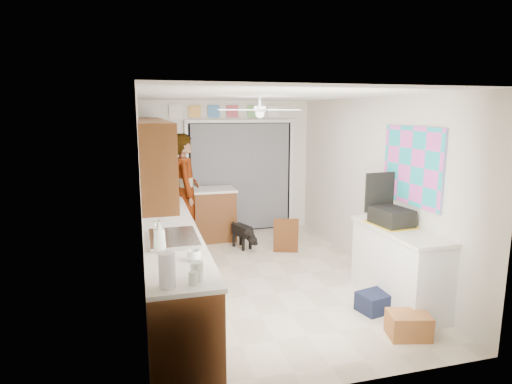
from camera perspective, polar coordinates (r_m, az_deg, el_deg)
floor at (r=6.14m, az=0.99°, el=-11.28°), size 5.00×5.00×0.00m
ceiling at (r=5.70m, az=1.07°, el=12.71°), size 5.00×5.00×0.00m
wall_back at (r=8.20m, az=-3.82°, el=3.31°), size 3.20×0.00×3.20m
wall_front at (r=3.53m, az=12.42°, el=-6.83°), size 3.20×0.00×3.20m
wall_left at (r=5.57m, az=-14.98°, el=-0.52°), size 0.00×5.00×5.00m
wall_right at (r=6.42m, az=14.89°, el=0.93°), size 0.00×5.00×5.00m
left_base_cabinets at (r=5.79m, az=-11.60°, el=-8.17°), size 0.60×4.80×0.90m
left_countertop at (r=5.65m, az=-11.67°, el=-3.65°), size 0.62×4.80×0.04m
upper_cabinets at (r=5.70m, az=-13.64°, el=5.37°), size 0.32×4.00×0.80m
sink_basin at (r=4.68m, az=-10.92°, el=-6.18°), size 0.50×0.76×0.06m
faucet at (r=4.65m, az=-13.31°, el=-5.18°), size 0.03×0.03×0.22m
peninsula_base at (r=7.78m, az=-6.65°, el=-3.14°), size 1.00×0.60×0.90m
peninsula_top at (r=7.68m, az=-6.72°, el=0.27°), size 1.04×0.64×0.04m
back_opening_recess at (r=8.25m, az=-2.06°, el=1.97°), size 2.00×0.06×2.10m
curtain_panel at (r=8.21m, az=-2.00°, el=1.93°), size 1.90×0.03×2.05m
door_trim_left at (r=8.05m, az=-9.10°, el=1.63°), size 0.06×0.04×2.10m
door_trim_right at (r=8.51m, az=4.70°, el=2.21°), size 0.06×0.04×2.10m
door_trim_head at (r=8.13m, az=-2.06°, el=9.42°), size 2.10×0.04×0.06m
header_frame_0 at (r=8.01m, az=-8.16°, el=10.59°), size 0.22×0.02×0.22m
header_frame_1 at (r=8.06m, az=-5.65°, el=10.64°), size 0.22×0.02×0.22m
header_frame_2 at (r=8.12m, az=-3.17°, el=10.68°), size 0.22×0.02×0.22m
header_frame_3 at (r=8.21m, az=-0.39°, el=10.69°), size 0.22×0.02×0.22m
header_frame_4 at (r=8.32m, az=2.32°, el=10.68°), size 0.22×0.02×0.22m
route66_sign at (r=7.97m, az=-10.70°, el=10.51°), size 0.22×0.02×0.26m
right_counter_base at (r=5.50m, az=18.47°, el=-9.51°), size 0.50×1.40×0.90m
right_counter_top at (r=5.36m, az=18.68°, el=-4.79°), size 0.54×1.44×0.04m
abstract_painting at (r=5.52m, az=20.06°, el=3.30°), size 0.03×1.15×0.95m
ceiling_fan at (r=5.89m, az=0.51°, el=10.90°), size 1.14×1.14×0.24m
microwave at (r=7.82m, az=-12.62°, el=1.66°), size 0.50×0.66×0.33m
soap_bottle at (r=4.30m, az=-12.75°, el=-5.73°), size 0.13×0.13×0.32m
cup at (r=4.02m, az=-8.31°, el=-8.38°), size 0.13×0.13×0.10m
jar_a at (r=3.58m, az=-7.86°, el=-10.40°), size 0.14×0.14×0.15m
jar_b at (r=3.50m, az=-8.38°, el=-11.31°), size 0.09×0.09×0.11m
paper_towel_roll at (r=3.45m, az=-11.78°, el=-10.16°), size 0.16×0.16×0.29m
suitcase at (r=5.45m, az=17.59°, el=-3.13°), size 0.40×0.51×0.21m
suitcase_rim at (r=5.48m, az=17.53°, el=-4.24°), size 0.49×0.62×0.02m
suitcase_lid at (r=5.64m, az=16.16°, el=0.00°), size 0.42×0.07×0.50m
cardboard_box at (r=4.88m, az=19.66°, el=-16.37°), size 0.47×0.40×0.26m
navy_crate at (r=5.33m, az=15.55°, el=-13.95°), size 0.43×0.38×0.22m
cabinet_door_panel at (r=7.03m, az=4.00°, el=-5.83°), size 0.43×0.27×0.60m
man at (r=7.18m, az=-9.36°, el=-0.07°), size 0.51×0.73×1.95m
dog at (r=7.33m, az=-1.89°, el=-5.76°), size 0.43×0.62×0.45m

